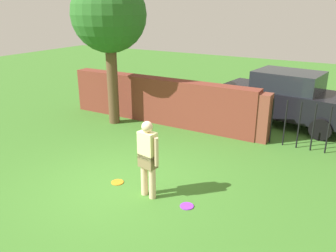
% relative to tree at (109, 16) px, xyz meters
% --- Properties ---
extents(ground_plane, '(40.00, 40.00, 0.00)m').
position_rel_tree_xyz_m(ground_plane, '(2.74, -3.25, -3.38)').
color(ground_plane, '#3D7528').
extents(brick_wall, '(6.65, 0.50, 1.48)m').
position_rel_tree_xyz_m(brick_wall, '(1.24, 0.81, -2.64)').
color(brick_wall, brown).
rests_on(brick_wall, ground).
extents(tree, '(2.29, 2.29, 4.58)m').
position_rel_tree_xyz_m(tree, '(0.00, 0.00, 0.00)').
color(tree, brown).
rests_on(tree, ground).
extents(person, '(0.53, 0.28, 1.62)m').
position_rel_tree_xyz_m(person, '(3.54, -3.34, -2.48)').
color(person, beige).
rests_on(person, ground).
extents(fence_gate, '(2.80, 0.44, 1.40)m').
position_rel_tree_xyz_m(fence_gate, '(5.85, 0.81, -2.68)').
color(fence_gate, brown).
rests_on(fence_gate, ground).
extents(car, '(4.38, 2.33, 1.72)m').
position_rel_tree_xyz_m(car, '(4.88, 2.79, -2.52)').
color(car, black).
rests_on(car, ground).
extents(frisbee_purple, '(0.27, 0.27, 0.02)m').
position_rel_tree_xyz_m(frisbee_purple, '(4.40, -3.30, -3.37)').
color(frisbee_purple, purple).
rests_on(frisbee_purple, ground).
extents(frisbee_orange, '(0.27, 0.27, 0.02)m').
position_rel_tree_xyz_m(frisbee_orange, '(2.64, -3.23, -3.37)').
color(frisbee_orange, orange).
rests_on(frisbee_orange, ground).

